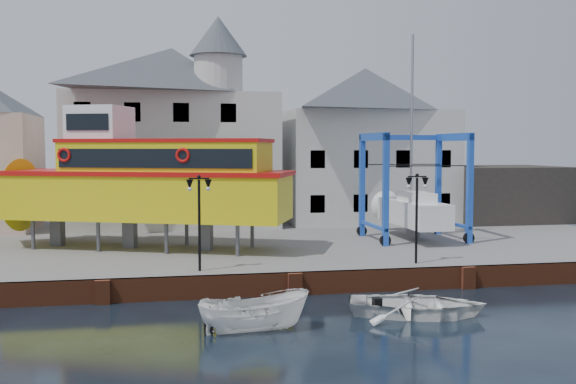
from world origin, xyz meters
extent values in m
plane|color=black|center=(0.00, 0.00, 0.00)|extent=(140.00, 140.00, 0.00)
cube|color=slate|center=(0.00, 11.00, 0.50)|extent=(44.00, 22.00, 1.00)
cube|color=brown|center=(0.00, 0.12, 0.50)|extent=(44.00, 0.25, 1.00)
cube|color=brown|center=(-8.00, -0.05, 0.50)|extent=(0.60, 0.36, 1.00)
cube|color=brown|center=(0.00, -0.05, 0.50)|extent=(0.60, 0.36, 1.00)
cube|color=brown|center=(8.00, -0.05, 0.50)|extent=(0.60, 0.36, 1.00)
cube|color=silver|center=(-5.00, 18.50, 5.50)|extent=(14.00, 8.00, 9.00)
pyramid|color=#3F4348|center=(-5.00, 18.50, 11.60)|extent=(14.00, 8.00, 3.20)
cube|color=black|center=(-10.50, 14.54, 2.60)|extent=(1.00, 0.08, 1.20)
cube|color=black|center=(-7.50, 14.54, 2.60)|extent=(1.00, 0.08, 1.20)
cube|color=black|center=(-4.50, 14.54, 2.60)|extent=(1.00, 0.08, 1.20)
cube|color=black|center=(-1.50, 14.54, 2.60)|extent=(1.00, 0.08, 1.20)
cube|color=black|center=(-10.50, 14.54, 5.60)|extent=(1.00, 0.08, 1.20)
cube|color=black|center=(-7.50, 14.54, 5.60)|extent=(1.00, 0.08, 1.20)
cube|color=black|center=(-4.50, 14.54, 5.60)|extent=(1.00, 0.08, 1.20)
cube|color=black|center=(-1.50, 14.54, 5.60)|extent=(1.00, 0.08, 1.20)
cube|color=black|center=(-10.50, 14.54, 8.60)|extent=(1.00, 0.08, 1.20)
cube|color=black|center=(-7.50, 14.54, 8.60)|extent=(1.00, 0.08, 1.20)
cube|color=black|center=(-4.50, 14.54, 8.60)|extent=(1.00, 0.08, 1.20)
cube|color=black|center=(-1.50, 14.54, 8.60)|extent=(1.00, 0.08, 1.20)
cylinder|color=silver|center=(-2.00, 16.10, 11.20)|extent=(3.20, 3.20, 2.40)
cone|color=#3F4348|center=(-2.00, 16.10, 13.70)|extent=(3.80, 3.80, 2.60)
cube|color=silver|center=(9.00, 19.00, 5.00)|extent=(12.00, 8.00, 8.00)
pyramid|color=#3F4348|center=(9.00, 19.00, 10.60)|extent=(12.00, 8.00, 3.20)
cube|color=black|center=(4.50, 15.04, 2.60)|extent=(1.00, 0.08, 1.20)
cube|color=black|center=(7.50, 15.04, 2.60)|extent=(1.00, 0.08, 1.20)
cube|color=black|center=(10.50, 15.04, 2.60)|extent=(1.00, 0.08, 1.20)
cube|color=black|center=(13.50, 15.04, 2.60)|extent=(1.00, 0.08, 1.20)
cube|color=black|center=(4.50, 15.04, 5.60)|extent=(1.00, 0.08, 1.20)
cube|color=black|center=(7.50, 15.04, 5.60)|extent=(1.00, 0.08, 1.20)
cube|color=black|center=(10.50, 15.04, 5.60)|extent=(1.00, 0.08, 1.20)
cube|color=black|center=(13.50, 15.04, 5.60)|extent=(1.00, 0.08, 1.20)
cube|color=#272422|center=(19.00, 17.00, 3.00)|extent=(8.00, 7.00, 4.00)
cylinder|color=black|center=(-4.00, 1.20, 3.00)|extent=(0.12, 0.12, 4.00)
cube|color=black|center=(-4.00, 1.20, 5.05)|extent=(0.90, 0.06, 0.06)
sphere|color=black|center=(-4.00, 1.20, 5.12)|extent=(0.16, 0.16, 0.16)
cone|color=black|center=(-4.40, 1.20, 4.78)|extent=(0.32, 0.32, 0.45)
sphere|color=white|center=(-4.40, 1.20, 4.60)|extent=(0.18, 0.18, 0.18)
cone|color=black|center=(-3.60, 1.20, 4.78)|extent=(0.32, 0.32, 0.45)
sphere|color=white|center=(-3.60, 1.20, 4.60)|extent=(0.18, 0.18, 0.18)
cylinder|color=black|center=(6.00, 1.20, 3.00)|extent=(0.12, 0.12, 4.00)
cube|color=black|center=(6.00, 1.20, 5.05)|extent=(0.90, 0.06, 0.06)
sphere|color=black|center=(6.00, 1.20, 5.12)|extent=(0.16, 0.16, 0.16)
cone|color=black|center=(5.60, 1.20, 4.78)|extent=(0.32, 0.32, 0.45)
sphere|color=white|center=(5.60, 1.20, 4.60)|extent=(0.18, 0.18, 0.18)
cone|color=black|center=(6.40, 1.20, 4.78)|extent=(0.32, 0.32, 0.45)
sphere|color=white|center=(6.40, 1.20, 4.60)|extent=(0.18, 0.18, 0.18)
cylinder|color=#59595E|center=(-12.40, 8.72, 1.80)|extent=(0.26, 0.26, 1.60)
cylinder|color=#59595E|center=(-11.31, 11.49, 1.80)|extent=(0.26, 0.26, 1.60)
cylinder|color=#59595E|center=(-8.93, 7.36, 1.80)|extent=(0.26, 0.26, 1.60)
cylinder|color=#59595E|center=(-7.84, 10.14, 1.80)|extent=(0.26, 0.26, 1.60)
cylinder|color=#59595E|center=(-5.45, 6.00, 1.80)|extent=(0.26, 0.26, 1.60)
cylinder|color=#59595E|center=(-4.37, 8.78, 1.80)|extent=(0.26, 0.26, 1.60)
cylinder|color=#59595E|center=(-1.98, 4.64, 1.80)|extent=(0.26, 0.26, 1.60)
cylinder|color=#59595E|center=(-0.89, 7.42, 1.80)|extent=(0.26, 0.26, 1.60)
cube|color=#59595E|center=(-11.36, 9.91, 1.80)|extent=(0.79, 0.73, 1.60)
cube|color=#59595E|center=(-7.39, 8.36, 1.80)|extent=(0.79, 0.73, 1.60)
cube|color=#59595E|center=(-3.42, 6.81, 1.80)|extent=(0.79, 0.73, 1.60)
cube|color=yellow|center=(-6.40, 7.97, 3.77)|extent=(15.37, 9.20, 2.34)
cone|color=yellow|center=(-14.44, 11.11, 3.77)|extent=(3.66, 4.63, 4.05)
cube|color=red|center=(-6.40, 7.97, 5.05)|extent=(15.73, 9.48, 0.23)
cube|color=yellow|center=(-5.40, 7.58, 5.80)|extent=(11.24, 7.25, 1.71)
cube|color=black|center=(-6.07, 5.87, 5.85)|extent=(9.55, 3.78, 0.96)
cube|color=black|center=(-4.73, 9.30, 5.85)|extent=(9.55, 3.78, 0.96)
cube|color=red|center=(-5.40, 7.58, 6.74)|extent=(11.48, 7.43, 0.19)
cube|color=white|center=(-8.88, 8.94, 7.62)|extent=(3.59, 3.59, 1.94)
cube|color=black|center=(-9.39, 7.62, 7.70)|extent=(2.19, 0.90, 0.85)
torus|color=red|center=(-10.56, 7.57, 6.01)|extent=(0.75, 0.41, 0.75)
torus|color=red|center=(-4.60, 5.24, 6.01)|extent=(0.75, 0.41, 0.75)
cube|color=blue|center=(6.31, 6.46, 4.08)|extent=(0.31, 0.31, 6.15)
cylinder|color=black|center=(6.31, 6.46, 1.31)|extent=(0.62, 0.23, 0.62)
cube|color=blue|center=(6.22, 10.54, 4.08)|extent=(0.31, 0.31, 6.15)
cylinder|color=black|center=(6.22, 10.54, 1.31)|extent=(0.62, 0.23, 0.62)
cube|color=blue|center=(11.28, 6.57, 4.08)|extent=(0.31, 0.31, 6.15)
cylinder|color=black|center=(11.28, 6.57, 1.31)|extent=(0.62, 0.23, 0.62)
cube|color=blue|center=(11.19, 10.65, 4.08)|extent=(0.31, 0.31, 6.15)
cylinder|color=black|center=(11.19, 10.65, 1.31)|extent=(0.62, 0.23, 0.62)
cube|color=blue|center=(6.27, 8.50, 7.00)|extent=(0.41, 4.40, 0.43)
cube|color=blue|center=(6.27, 8.50, 1.88)|extent=(0.31, 4.40, 0.18)
cube|color=blue|center=(11.23, 8.61, 7.00)|extent=(0.41, 4.40, 0.43)
cube|color=blue|center=(11.23, 8.61, 1.88)|extent=(0.31, 4.40, 0.18)
cube|color=blue|center=(8.70, 10.60, 7.00)|extent=(5.28, 0.42, 0.31)
cube|color=white|center=(8.75, 8.55, 2.58)|extent=(2.17, 6.63, 1.41)
cone|color=white|center=(8.66, 12.46, 2.58)|extent=(2.05, 1.45, 2.02)
cube|color=#59595E|center=(8.75, 8.55, 1.57)|extent=(0.25, 1.59, 0.62)
cube|color=white|center=(8.76, 8.12, 3.55)|extent=(1.46, 2.67, 0.53)
cylinder|color=#99999E|center=(8.74, 8.99, 8.12)|extent=(0.16, 0.16, 9.67)
cube|color=black|center=(8.78, 6.97, 5.37)|extent=(4.67, 0.22, 0.05)
cube|color=black|center=(8.71, 10.14, 5.37)|extent=(4.67, 0.22, 0.05)
imported|color=white|center=(-2.39, -5.03, 0.00)|extent=(4.07, 1.84, 1.53)
imported|color=white|center=(3.98, -4.04, 0.00)|extent=(6.04, 5.09, 1.07)
camera|label=1|loc=(-5.22, -26.79, 6.40)|focal=40.00mm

